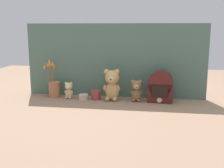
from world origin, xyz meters
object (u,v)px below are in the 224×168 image
object	(u,v)px
teddy_bear_small	(69,90)
decorative_tin_short	(96,95)
teddy_bear_medium	(136,90)
teddy_bear_large	(112,84)
flower_vase	(54,87)
decorative_tin_tall	(84,97)
vintage_radio	(160,87)

from	to	relation	value
teddy_bear_small	decorative_tin_short	size ratio (longest dim) A/B	1.75
teddy_bear_medium	decorative_tin_short	bearing A→B (deg)	178.65
teddy_bear_large	teddy_bear_medium	world-z (taller)	teddy_bear_large
teddy_bear_medium	decorative_tin_short	size ratio (longest dim) A/B	2.20
flower_vase	decorative_tin_tall	size ratio (longest dim) A/B	4.13
flower_vase	vintage_radio	bearing A→B (deg)	-2.10
teddy_bear_small	teddy_bear_large	bearing A→B (deg)	-0.58
decorative_tin_tall	flower_vase	bearing A→B (deg)	167.59
flower_vase	decorative_tin_tall	xyz separation A→B (m)	(0.29, -0.06, -0.07)
flower_vase	decorative_tin_tall	world-z (taller)	flower_vase
teddy_bear_small	decorative_tin_short	xyz separation A→B (m)	(0.24, 0.01, -0.04)
teddy_bear_medium	flower_vase	world-z (taller)	flower_vase
vintage_radio	teddy_bear_medium	bearing A→B (deg)	-178.06
teddy_bear_large	teddy_bear_medium	xyz separation A→B (m)	(0.21, 0.00, -0.05)
teddy_bear_medium	decorative_tin_tall	xyz separation A→B (m)	(-0.46, -0.02, -0.07)
teddy_bear_large	flower_vase	distance (m)	0.54
decorative_tin_short	teddy_bear_medium	bearing A→B (deg)	-1.35
decorative_tin_tall	decorative_tin_short	world-z (taller)	decorative_tin_short
teddy_bear_large	teddy_bear_small	world-z (taller)	teddy_bear_large
teddy_bear_medium	decorative_tin_tall	world-z (taller)	teddy_bear_medium
flower_vase	decorative_tin_short	xyz separation A→B (m)	(0.39, -0.03, -0.05)
teddy_bear_large	decorative_tin_short	xyz separation A→B (m)	(-0.14, 0.01, -0.10)
teddy_bear_medium	teddy_bear_large	bearing A→B (deg)	-179.06
teddy_bear_small	flower_vase	bearing A→B (deg)	164.75
teddy_bear_small	decorative_tin_short	bearing A→B (deg)	1.88
teddy_bear_large	vintage_radio	world-z (taller)	teddy_bear_large
teddy_bear_large	decorative_tin_tall	distance (m)	0.27
teddy_bear_small	decorative_tin_tall	size ratio (longest dim) A/B	1.76
teddy_bear_large	vintage_radio	size ratio (longest dim) A/B	1.02
teddy_bear_medium	decorative_tin_short	distance (m)	0.36
teddy_bear_small	flower_vase	distance (m)	0.16
teddy_bear_large	flower_vase	bearing A→B (deg)	175.20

